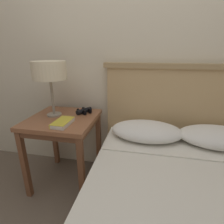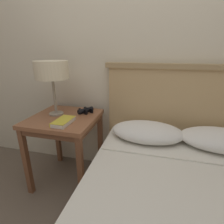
{
  "view_description": "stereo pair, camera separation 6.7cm",
  "coord_description": "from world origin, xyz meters",
  "px_view_note": "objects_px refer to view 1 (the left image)",
  "views": [
    {
      "loc": [
        0.17,
        -0.64,
        1.24
      ],
      "look_at": [
        -0.09,
        0.64,
        0.78
      ],
      "focal_mm": 28.0,
      "sensor_mm": 36.0,
      "label": 1
    },
    {
      "loc": [
        0.23,
        -0.63,
        1.24
      ],
      "look_at": [
        -0.09,
        0.64,
        0.78
      ],
      "focal_mm": 28.0,
      "sensor_mm": 36.0,
      "label": 2
    }
  ],
  "objects_px": {
    "table_lamp": "(49,72)",
    "binoculars_pair": "(84,111)",
    "book_on_nightstand": "(63,123)",
    "nightstand": "(63,127)"
  },
  "relations": [
    {
      "from": "binoculars_pair",
      "to": "book_on_nightstand",
      "type": "bearing_deg",
      "value": -104.02
    },
    {
      "from": "table_lamp",
      "to": "book_on_nightstand",
      "type": "height_order",
      "value": "table_lamp"
    },
    {
      "from": "table_lamp",
      "to": "binoculars_pair",
      "type": "xyz_separation_m",
      "value": [
        0.25,
        0.11,
        -0.37
      ]
    },
    {
      "from": "book_on_nightstand",
      "to": "binoculars_pair",
      "type": "distance_m",
      "value": 0.31
    },
    {
      "from": "table_lamp",
      "to": "book_on_nightstand",
      "type": "distance_m",
      "value": 0.45
    },
    {
      "from": "nightstand",
      "to": "binoculars_pair",
      "type": "distance_m",
      "value": 0.24
    },
    {
      "from": "book_on_nightstand",
      "to": "table_lamp",
      "type": "bearing_deg",
      "value": 133.03
    },
    {
      "from": "book_on_nightstand",
      "to": "binoculars_pair",
      "type": "bearing_deg",
      "value": 75.98
    },
    {
      "from": "nightstand",
      "to": "binoculars_pair",
      "type": "height_order",
      "value": "binoculars_pair"
    },
    {
      "from": "table_lamp",
      "to": "book_on_nightstand",
      "type": "relative_size",
      "value": 2.28
    }
  ]
}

